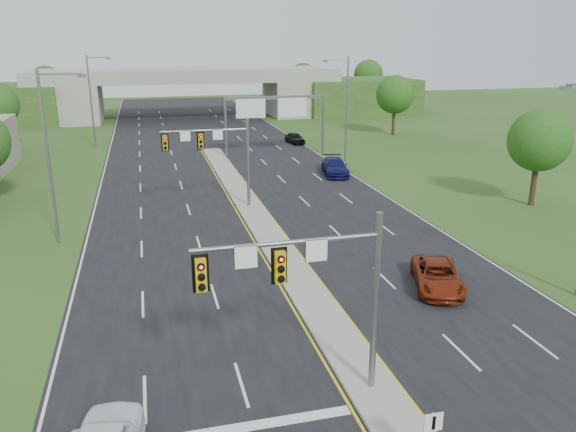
# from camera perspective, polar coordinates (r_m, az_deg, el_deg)

# --- Properties ---
(ground) EXTENTS (240.00, 240.00, 0.00)m
(ground) POSITION_cam_1_polar(r_m,az_deg,el_deg) (22.43, 8.41, -16.99)
(ground) COLOR #2D491A
(ground) RESTS_ON ground
(road) EXTENTS (24.00, 160.00, 0.02)m
(road) POSITION_cam_1_polar(r_m,az_deg,el_deg) (53.97, -5.94, 3.83)
(road) COLOR black
(road) RESTS_ON ground
(median) EXTENTS (2.00, 54.00, 0.16)m
(median) POSITION_cam_1_polar(r_m,az_deg,el_deg) (42.52, -3.48, 0.29)
(median) COLOR gray
(median) RESTS_ON road
(lane_markings) EXTENTS (23.72, 160.00, 0.01)m
(lane_markings) POSITION_cam_1_polar(r_m,az_deg,el_deg) (48.05, -5.54, 2.16)
(lane_markings) COLOR gold
(lane_markings) RESTS_ON road
(signal_mast_near) EXTENTS (6.62, 0.60, 7.00)m
(signal_mast_near) POSITION_cam_1_polar(r_m,az_deg,el_deg) (19.35, 2.88, -6.63)
(signal_mast_near) COLOR slate
(signal_mast_near) RESTS_ON ground
(signal_mast_far) EXTENTS (6.62, 0.60, 7.00)m
(signal_mast_far) POSITION_cam_1_polar(r_m,az_deg,el_deg) (42.92, -7.08, 6.71)
(signal_mast_far) COLOR slate
(signal_mast_far) RESTS_ON ground
(sign_gantry) EXTENTS (11.58, 0.44, 6.67)m
(sign_gantry) POSITION_cam_1_polar(r_m,az_deg,el_deg) (63.90, -1.43, 10.80)
(sign_gantry) COLOR slate
(sign_gantry) RESTS_ON ground
(overpass) EXTENTS (80.00, 14.00, 8.10)m
(overpass) POSITION_cam_1_polar(r_m,az_deg,el_deg) (97.64, -10.10, 11.84)
(overpass) COLOR gray
(overpass) RESTS_ON ground
(lightpole_l_mid) EXTENTS (2.85, 0.25, 11.00)m
(lightpole_l_mid) POSITION_cam_1_polar(r_m,az_deg,el_deg) (37.93, -22.97, 6.17)
(lightpole_l_mid) COLOR slate
(lightpole_l_mid) RESTS_ON ground
(lightpole_l_far) EXTENTS (2.85, 0.25, 11.00)m
(lightpole_l_far) POSITION_cam_1_polar(r_m,az_deg,el_deg) (72.45, -19.25, 11.33)
(lightpole_l_far) COLOR slate
(lightpole_l_far) RESTS_ON ground
(lightpole_r_far) EXTENTS (2.85, 0.25, 11.00)m
(lightpole_r_far) POSITION_cam_1_polar(r_m,az_deg,el_deg) (60.99, 5.82, 11.22)
(lightpole_r_far) COLOR slate
(lightpole_r_far) RESTS_ON ground
(tree_r_near) EXTENTS (4.80, 4.80, 7.60)m
(tree_r_near) POSITION_cam_1_polar(r_m,az_deg,el_deg) (47.90, 24.18, 6.99)
(tree_r_near) COLOR #382316
(tree_r_near) RESTS_ON ground
(tree_r_mid) EXTENTS (5.20, 5.20, 8.12)m
(tree_r_mid) POSITION_cam_1_polar(r_m,az_deg,el_deg) (79.70, 10.82, 12.01)
(tree_r_mid) COLOR #382316
(tree_r_mid) RESTS_ON ground
(tree_back_b) EXTENTS (5.60, 5.60, 8.32)m
(tree_back_b) POSITION_cam_1_polar(r_m,az_deg,el_deg) (112.36, -23.35, 12.43)
(tree_back_b) COLOR #382316
(tree_back_b) RESTS_ON ground
(tree_back_c) EXTENTS (5.60, 5.60, 8.32)m
(tree_back_c) POSITION_cam_1_polar(r_m,az_deg,el_deg) (115.56, 1.53, 13.90)
(tree_back_c) COLOR #382316
(tree_back_c) RESTS_ON ground
(tree_back_d) EXTENTS (6.00, 6.00, 8.85)m
(tree_back_d) POSITION_cam_1_polar(r_m,az_deg,el_deg) (120.12, 8.17, 14.02)
(tree_back_d) COLOR #382316
(tree_back_d) RESTS_ON ground
(car_far_a) EXTENTS (3.90, 5.52, 1.40)m
(car_far_a) POSITION_cam_1_polar(r_m,az_deg,el_deg) (30.81, 14.94, -5.90)
(car_far_a) COLOR maroon
(car_far_a) RESTS_ON road
(car_far_b) EXTENTS (3.21, 5.80, 1.59)m
(car_far_b) POSITION_cam_1_polar(r_m,az_deg,el_deg) (55.16, 4.80, 5.02)
(car_far_b) COLOR #0B0D47
(car_far_b) RESTS_ON road
(car_far_c) EXTENTS (2.05, 4.10, 1.34)m
(car_far_c) POSITION_cam_1_polar(r_m,az_deg,el_deg) (72.26, 0.71, 7.93)
(car_far_c) COLOR black
(car_far_c) RESTS_ON road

